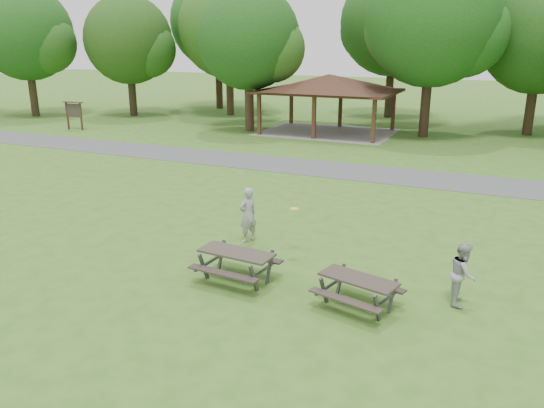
% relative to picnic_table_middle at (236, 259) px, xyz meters
% --- Properties ---
extents(ground, '(160.00, 160.00, 0.00)m').
position_rel_picnic_table_middle_xyz_m(ground, '(-1.16, -1.48, -0.60)').
color(ground, '#39671D').
rests_on(ground, ground).
extents(asphalt_path, '(120.00, 3.20, 0.02)m').
position_rel_picnic_table_middle_xyz_m(asphalt_path, '(-1.16, 12.52, -0.59)').
color(asphalt_path, '#4A4A4D').
rests_on(asphalt_path, ground).
extents(pavilion, '(8.60, 7.01, 3.76)m').
position_rel_picnic_table_middle_xyz_m(pavilion, '(-5.16, 22.52, 2.46)').
color(pavilion, '#3B2515').
rests_on(pavilion, ground).
extents(notice_board, '(1.60, 0.30, 1.88)m').
position_rel_picnic_table_middle_xyz_m(notice_board, '(-21.16, 16.52, 0.71)').
color(notice_board, '#361E13').
rests_on(notice_board, ground).
extents(tree_row_a, '(7.56, 7.20, 9.97)m').
position_rel_picnic_table_middle_xyz_m(tree_row_a, '(-29.07, 20.54, 5.55)').
color(tree_row_a, black).
rests_on(tree_row_a, ground).
extents(tree_row_b, '(7.14, 6.80, 9.28)m').
position_rel_picnic_table_middle_xyz_m(tree_row_b, '(-22.08, 24.04, 5.06)').
color(tree_row_b, black).
rests_on(tree_row_b, ground).
extents(tree_row_c, '(8.19, 7.80, 10.67)m').
position_rel_picnic_table_middle_xyz_m(tree_row_c, '(-15.07, 27.54, 5.93)').
color(tree_row_c, '#2F2015').
rests_on(tree_row_c, ground).
extents(tree_row_d, '(6.93, 6.60, 9.27)m').
position_rel_picnic_table_middle_xyz_m(tree_row_d, '(-10.08, 21.04, 5.17)').
color(tree_row_d, '#332016').
rests_on(tree_row_d, ground).
extents(tree_row_e, '(8.40, 8.00, 11.02)m').
position_rel_picnic_table_middle_xyz_m(tree_row_e, '(0.94, 23.54, 6.18)').
color(tree_row_e, black).
rests_on(tree_row_e, ground).
extents(tree_row_f, '(7.35, 7.00, 9.55)m').
position_rel_picnic_table_middle_xyz_m(tree_row_f, '(6.92, 27.04, 5.24)').
color(tree_row_f, black).
rests_on(tree_row_f, ground).
extents(tree_deep_a, '(8.40, 8.00, 11.38)m').
position_rel_picnic_table_middle_xyz_m(tree_deep_a, '(-18.06, 31.04, 6.53)').
color(tree_deep_a, black).
rests_on(tree_deep_a, ground).
extents(tree_deep_b, '(8.40, 8.00, 11.13)m').
position_rel_picnic_table_middle_xyz_m(tree_deep_b, '(-3.06, 31.54, 6.28)').
color(tree_deep_b, black).
rests_on(tree_deep_b, ground).
extents(picnic_table_middle, '(1.99, 1.64, 0.82)m').
position_rel_picnic_table_middle_xyz_m(picnic_table_middle, '(0.00, 0.00, 0.00)').
color(picnic_table_middle, '#332C25').
rests_on(picnic_table_middle, ground).
extents(picnic_table_far, '(2.02, 1.77, 0.76)m').
position_rel_picnic_table_middle_xyz_m(picnic_table_far, '(3.14, -0.11, -0.05)').
color(picnic_table_far, '#312823').
rests_on(picnic_table_far, ground).
extents(frisbee_in_flight, '(0.32, 0.32, 0.02)m').
position_rel_picnic_table_middle_xyz_m(frisbee_in_flight, '(0.66, 2.18, 0.76)').
color(frisbee_in_flight, yellow).
rests_on(frisbee_in_flight, ground).
extents(frisbee_thrower, '(0.62, 0.73, 1.68)m').
position_rel_picnic_table_middle_xyz_m(frisbee_thrower, '(-0.98, 2.58, 0.24)').
color(frisbee_thrower, '#969698').
rests_on(frisbee_thrower, ground).
extents(frisbee_catcher, '(0.62, 0.76, 1.47)m').
position_rel_picnic_table_middle_xyz_m(frisbee_catcher, '(5.24, 1.07, 0.13)').
color(frisbee_catcher, '#A09FA2').
rests_on(frisbee_catcher, ground).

